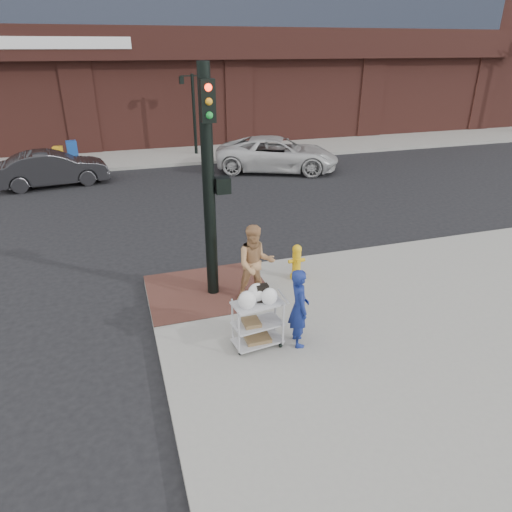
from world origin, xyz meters
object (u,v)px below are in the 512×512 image
object	(u,v)px
lamp_post	(194,105)
utility_cart	(258,320)
woman_blue	(299,308)
traffic_signal_pole	(210,181)
sedan_dark	(53,169)
minivan_white	(277,154)
pedestrian_tan	(256,264)
fire_hydrant	(297,261)

from	to	relation	value
lamp_post	utility_cart	distance (m)	17.76
woman_blue	utility_cart	xyz separation A→B (m)	(-0.77, 0.15, -0.21)
woman_blue	traffic_signal_pole	bearing A→B (deg)	31.62
sedan_dark	minivan_white	distance (m)	9.89
traffic_signal_pole	pedestrian_tan	world-z (taller)	traffic_signal_pole
traffic_signal_pole	minivan_white	size ratio (longest dim) A/B	0.88
minivan_white	utility_cart	size ratio (longest dim) A/B	4.43
lamp_post	fire_hydrant	bearing A→B (deg)	-91.44
pedestrian_tan	minivan_white	world-z (taller)	pedestrian_tan
lamp_post	fire_hydrant	size ratio (longest dim) A/B	4.48
traffic_signal_pole	utility_cart	size ratio (longest dim) A/B	3.90
sedan_dark	lamp_post	bearing A→B (deg)	-68.71
fire_hydrant	sedan_dark	bearing A→B (deg)	119.61
traffic_signal_pole	minivan_white	xyz separation A→B (m)	(5.55, 10.94, -2.04)
minivan_white	utility_cart	world-z (taller)	minivan_white
lamp_post	traffic_signal_pole	world-z (taller)	traffic_signal_pole
traffic_signal_pole	sedan_dark	world-z (taller)	traffic_signal_pole
sedan_dark	fire_hydrant	distance (m)	13.00
sedan_dark	minivan_white	size ratio (longest dim) A/B	0.78
woman_blue	pedestrian_tan	distance (m)	1.86
minivan_white	utility_cart	xyz separation A→B (m)	(-5.22, -13.23, -0.06)
sedan_dark	woman_blue	bearing A→B (deg)	-166.66
pedestrian_tan	sedan_dark	bearing A→B (deg)	119.44
lamp_post	minivan_white	world-z (taller)	lamp_post
traffic_signal_pole	fire_hydrant	xyz separation A→B (m)	(2.10, 0.10, -2.23)
lamp_post	pedestrian_tan	distance (m)	16.00
woman_blue	pedestrian_tan	size ratio (longest dim) A/B	0.88
woman_blue	utility_cart	world-z (taller)	woman_blue
woman_blue	pedestrian_tan	world-z (taller)	pedestrian_tan
lamp_post	utility_cart	xyz separation A→B (m)	(-2.15, -17.52, -1.89)
pedestrian_tan	fire_hydrant	world-z (taller)	pedestrian_tan
pedestrian_tan	minivan_white	xyz separation A→B (m)	(4.73, 11.54, -0.26)
pedestrian_tan	sedan_dark	distance (m)	13.07
pedestrian_tan	woman_blue	bearing A→B (deg)	-75.27
woman_blue	fire_hydrant	size ratio (longest dim) A/B	1.77
woman_blue	sedan_dark	bearing A→B (deg)	28.92
traffic_signal_pole	fire_hydrant	bearing A→B (deg)	2.73
pedestrian_tan	utility_cart	size ratio (longest dim) A/B	1.40
lamp_post	traffic_signal_pole	distance (m)	15.43
woman_blue	fire_hydrant	world-z (taller)	woman_blue
sedan_dark	fire_hydrant	bearing A→B (deg)	-158.42
woman_blue	minivan_white	size ratio (longest dim) A/B	0.28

